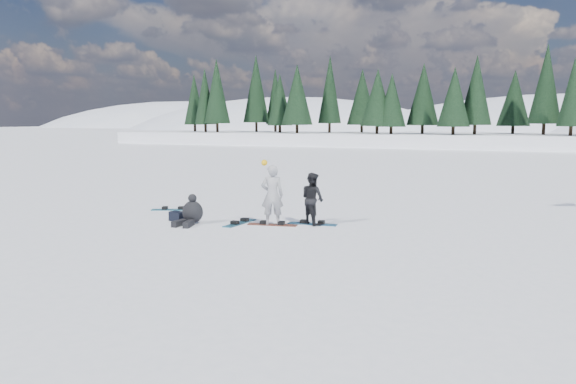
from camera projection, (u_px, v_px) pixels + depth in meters
The scene contains 10 objects.
ground at pixel (281, 233), 15.77m from camera, with size 420.00×420.00×0.00m, color white.
alpine_backdrop at pixel (464, 169), 195.28m from camera, with size 412.50×227.00×53.20m.
snowboarder_woman at pixel (272, 195), 16.80m from camera, with size 0.79×0.67×1.98m.
snowboarder_man at pixel (312, 199), 16.94m from camera, with size 0.77×0.60×1.59m, color black.
seated_rider at pixel (192, 213), 17.08m from camera, with size 0.71×1.12×0.92m.
gear_bag at pixel (177, 216), 17.61m from camera, with size 0.45×0.30×0.30m, color black.
snowboard_woman at pixel (272, 225), 16.91m from camera, with size 1.50×0.28×0.03m, color brown.
snowboard_man at pixel (312, 224), 17.03m from camera, with size 1.50×0.28×0.03m, color #19618D.
snowboard_loose_a at pixel (240, 223), 17.18m from camera, with size 1.50×0.28×0.03m, color #165C7A.
snowboard_loose_c at pixel (173, 210), 19.75m from camera, with size 1.50×0.28×0.03m, color teal.
Camera 1 is at (6.13, -14.23, 3.15)m, focal length 35.00 mm.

